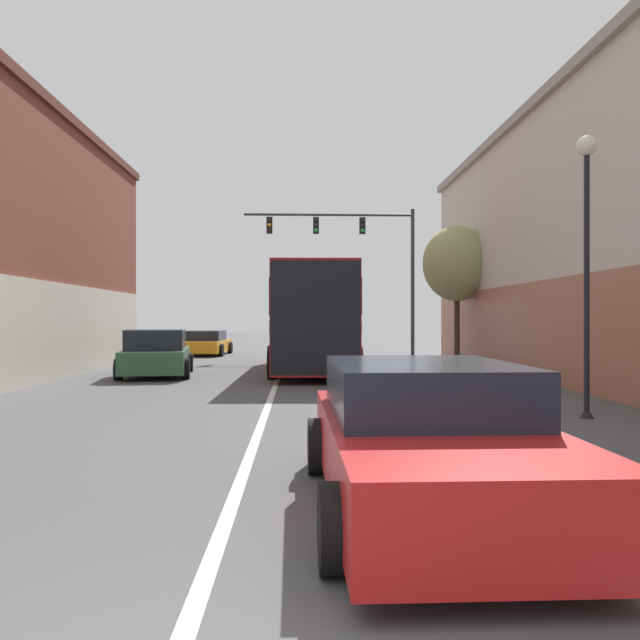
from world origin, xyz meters
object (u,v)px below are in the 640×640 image
Objects in this scene: parked_car_left_mid at (206,343)px; traffic_signal_gantry at (359,247)px; hatchback_foreground at (427,438)px; parked_car_left_near at (157,354)px; bus at (314,315)px; street_tree_near at (457,264)px; street_lamp at (587,239)px.

traffic_signal_gantry reaches higher than parked_car_left_mid.
parked_car_left_near is (-5.69, 13.90, 0.03)m from hatchback_foreground.
bus is 1.28× the size of traffic_signal_gantry.
traffic_signal_gantry is at bearing -95.49° from parked_car_left_mid.
street_tree_near reaches higher than parked_car_left_mid.
bus reaches higher than parked_car_left_mid.
traffic_signal_gantry is at bearing -14.70° from bus.
bus reaches higher than hatchback_foreground.
traffic_signal_gantry is 19.37m from street_lamp.
bus is 10.82m from parked_car_left_mid.
street_lamp is at bearing -151.50° from parked_car_left_mid.
street_tree_near reaches higher than bus.
street_lamp is at bearing -38.10° from hatchback_foreground.
traffic_signal_gantry is (1.66, 24.31, 4.64)m from hatchback_foreground.
hatchback_foreground is 1.00× the size of parked_car_left_mid.
bus is 6.51m from street_tree_near.
street_tree_near is at bearing -74.65° from parked_car_left_near.
parked_car_left_near is at bearing -125.24° from traffic_signal_gantry.
parked_car_left_near is 0.54× the size of traffic_signal_gantry.
parked_car_left_mid is at bearing 29.79° from bus.
bus is at bearing -156.43° from street_tree_near.
traffic_signal_gantry reaches higher than parked_car_left_near.
bus is 2.35× the size of parked_car_left_near.
street_lamp reaches higher than hatchback_foreground.
traffic_signal_gantry is (2.34, 8.35, 3.38)m from bus.
parked_car_left_mid is 0.90× the size of street_lamp.
hatchback_foreground is 0.90× the size of street_lamp.
hatchback_foreground is (0.68, -15.96, -1.26)m from bus.
traffic_signal_gantry is at bearing -4.67° from hatchback_foreground.
traffic_signal_gantry is 1.52× the size of street_tree_near.
street_lamp is (9.82, -20.18, 2.63)m from parked_car_left_mid.
parked_car_left_near is at bearing 21.52° from hatchback_foreground.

